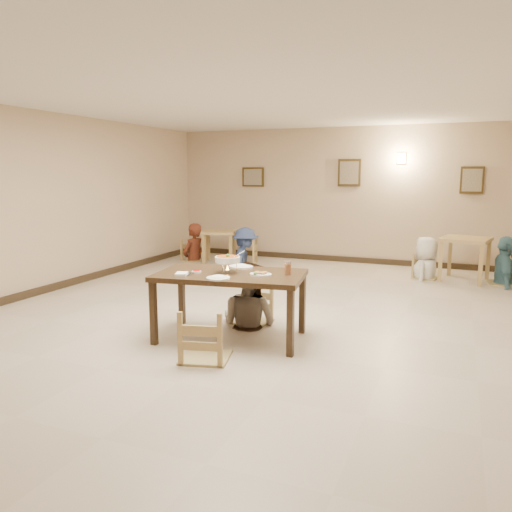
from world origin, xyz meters
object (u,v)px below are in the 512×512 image
at_px(bg_diner_b, 245,227).
at_px(bg_chair_rr, 506,255).
at_px(main_diner, 249,262).
at_px(bg_chair_ll, 193,241).
at_px(chair_near, 205,310).
at_px(bg_table_left, 219,237).
at_px(bg_chair_lr, 245,241).
at_px(main_table, 230,280).
at_px(bg_diner_c, 427,237).
at_px(bg_diner_a, 193,223).
at_px(bg_chair_rl, 426,255).
at_px(chair_far, 252,289).
at_px(drink_glass, 288,268).
at_px(curry_warmer, 227,260).
at_px(bg_diner_d, 507,236).
at_px(bg_table_right, 466,245).

bearing_deg(bg_diner_b, bg_chair_rr, -106.10).
relative_size(main_diner, bg_chair_ll, 1.82).
height_order(chair_near, bg_chair_rr, chair_near).
distance_m(bg_table_left, bg_chair_lr, 0.63).
bearing_deg(main_table, bg_chair_rr, 46.05).
relative_size(main_diner, bg_diner_b, 1.04).
distance_m(bg_diner_b, bg_diner_c, 3.81).
bearing_deg(bg_chair_lr, bg_diner_a, -99.39).
relative_size(bg_chair_lr, bg_diner_a, 0.59).
bearing_deg(bg_chair_rl, bg_chair_lr, 99.16).
relative_size(main_diner, bg_chair_rl, 1.87).
relative_size(chair_far, main_diner, 0.55).
relative_size(chair_far, bg_diner_c, 0.58).
distance_m(drink_glass, bg_table_left, 5.52).
height_order(bg_chair_lr, bg_chair_rl, bg_chair_lr).
distance_m(main_diner, bg_diner_a, 5.08).
bearing_deg(curry_warmer, main_table, -9.13).
distance_m(bg_chair_rl, bg_diner_d, 1.41).
distance_m(bg_diner_b, bg_diner_d, 5.16).
distance_m(chair_far, curry_warmer, 0.86).
bearing_deg(drink_glass, bg_diner_d, 59.27).
xyz_separation_m(main_diner, bg_diner_c, (1.97, 4.02, -0.05)).
distance_m(bg_diner_c, bg_diner_d, 1.35).
bearing_deg(chair_near, bg_chair_lr, -84.84).
distance_m(bg_table_right, bg_diner_d, 0.71).
bearing_deg(main_diner, bg_diner_a, -40.20).
distance_m(chair_far, bg_diner_b, 4.43).
height_order(chair_near, bg_diner_b, bg_diner_b).
distance_m(bg_diner_a, bg_diner_c, 5.06).
relative_size(bg_chair_rl, bg_diner_a, 0.52).
relative_size(main_table, chair_near, 1.72).
bearing_deg(bg_table_left, bg_chair_rr, -0.88).
relative_size(bg_chair_rr, bg_diner_d, 0.61).
bearing_deg(chair_far, main_table, -81.78).
xyz_separation_m(bg_table_right, bg_chair_ll, (-5.73, -0.04, -0.21)).
bearing_deg(curry_warmer, main_diner, 87.42).
height_order(main_diner, bg_diner_c, main_diner).
xyz_separation_m(bg_table_left, bg_diner_b, (0.62, 0.03, 0.23)).
height_order(bg_table_left, bg_chair_rr, bg_chair_rr).
height_order(main_diner, drink_glass, main_diner).
bearing_deg(curry_warmer, bg_table_left, 117.52).
bearing_deg(bg_chair_ll, bg_chair_lr, -68.69).
relative_size(curry_warmer, bg_chair_rr, 0.32).
height_order(main_diner, bg_diner_b, main_diner).
relative_size(bg_diner_a, bg_diner_c, 1.08).
bearing_deg(bg_chair_rr, curry_warmer, -43.17).
bearing_deg(bg_chair_rl, main_table, 167.77).
xyz_separation_m(bg_table_left, bg_chair_rr, (5.78, -0.09, -0.05)).
relative_size(main_diner, curry_warmer, 5.07).
xyz_separation_m(bg_diner_a, bg_diner_c, (5.06, -0.01, -0.07)).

